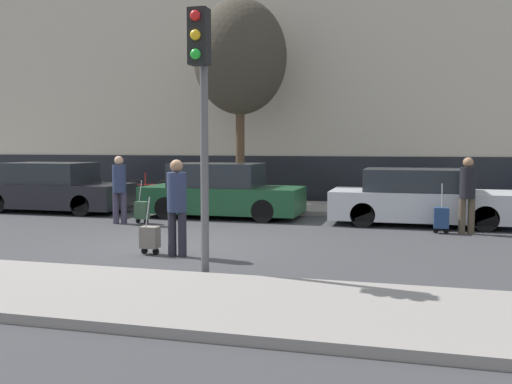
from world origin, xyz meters
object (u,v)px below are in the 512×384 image
object	(u,v)px
bare_tree_near_crossing	(240,58)
trolley_right	(441,218)
parked_car_0	(54,189)
parked_car_1	(221,192)
pedestrian_center	(177,202)
trolley_left	(142,210)
pedestrian_right	(467,190)
pedestrian_left	(119,185)
traffic_light	(201,89)
trolley_center	(150,237)
parked_car_2	(420,199)
parked_bicycle	(151,190)

from	to	relation	value
bare_tree_near_crossing	trolley_right	bearing A→B (deg)	-34.74
parked_car_0	parked_car_1	size ratio (longest dim) A/B	1.02
pedestrian_center	bare_tree_near_crossing	xyz separation A→B (m)	(-1.27, 8.13, 3.74)
bare_tree_near_crossing	trolley_left	bearing A→B (deg)	-106.26
pedestrian_right	trolley_right	world-z (taller)	pedestrian_right
pedestrian_center	pedestrian_left	bearing A→B (deg)	134.72
parked_car_1	traffic_light	distance (m)	7.53
trolley_center	pedestrian_right	bearing A→B (deg)	35.22
traffic_light	trolley_center	bearing A→B (deg)	136.76
parked_car_2	parked_bicycle	size ratio (longest dim) A/B	2.52
trolley_left	parked_bicycle	size ratio (longest dim) A/B	0.62
pedestrian_center	trolley_center	size ratio (longest dim) A/B	1.64
parked_car_1	trolley_left	size ratio (longest dim) A/B	3.95
trolley_left	pedestrian_right	distance (m)	7.80
trolley_center	trolley_right	bearing A→B (deg)	37.26
trolley_center	bare_tree_near_crossing	xyz separation A→B (m)	(-0.72, 8.09, 4.41)
pedestrian_left	traffic_light	distance (m)	6.71
pedestrian_left	parked_bicycle	xyz separation A→B (m)	(-1.17, 4.23, -0.48)
trolley_right	bare_tree_near_crossing	xyz separation A→B (m)	(-5.94, 4.12, 4.37)
trolley_center	trolley_right	xyz separation A→B (m)	(5.22, 3.97, 0.04)
trolley_left	traffic_light	world-z (taller)	traffic_light
trolley_left	trolley_center	distance (m)	4.21
parked_car_0	trolley_right	distance (m)	11.04
trolley_center	parked_car_0	bearing A→B (deg)	136.55
pedestrian_center	trolley_right	distance (m)	6.19
parked_car_2	bare_tree_near_crossing	distance (m)	7.37
trolley_left	trolley_right	bearing A→B (deg)	2.09
parked_car_2	pedestrian_left	size ratio (longest dim) A/B	2.61
traffic_light	pedestrian_right	bearing A→B (deg)	52.85
parked_car_1	bare_tree_near_crossing	xyz separation A→B (m)	(-0.24, 2.63, 4.04)
parked_car_2	parked_bicycle	distance (m)	8.81
parked_car_2	pedestrian_center	world-z (taller)	pedestrian_center
trolley_left	trolley_center	size ratio (longest dim) A/B	1.04
pedestrian_left	trolley_left	bearing A→B (deg)	179.93
pedestrian_center	trolley_right	xyz separation A→B (m)	(4.67, 4.01, -0.63)
trolley_right	trolley_center	bearing A→B (deg)	-142.74
trolley_left	bare_tree_near_crossing	world-z (taller)	bare_tree_near_crossing
trolley_left	traffic_light	size ratio (longest dim) A/B	0.28
trolley_left	pedestrian_right	bearing A→B (deg)	2.66
pedestrian_right	traffic_light	world-z (taller)	traffic_light
pedestrian_center	parked_bicycle	distance (m)	8.89
pedestrian_center	pedestrian_right	distance (m)	6.64
parked_car_0	bare_tree_near_crossing	distance (m)	6.96
traffic_light	pedestrian_center	bearing A→B (deg)	125.32
pedestrian_right	trolley_right	bearing A→B (deg)	-179.94
pedestrian_right	bare_tree_near_crossing	distance (m)	8.50
parked_car_1	parked_car_2	xyz separation A→B (m)	(5.26, -0.12, -0.03)
trolley_right	traffic_light	size ratio (longest dim) A/B	0.29
pedestrian_left	trolley_center	world-z (taller)	pedestrian_left
pedestrian_center	parked_bicycle	bearing A→B (deg)	122.56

